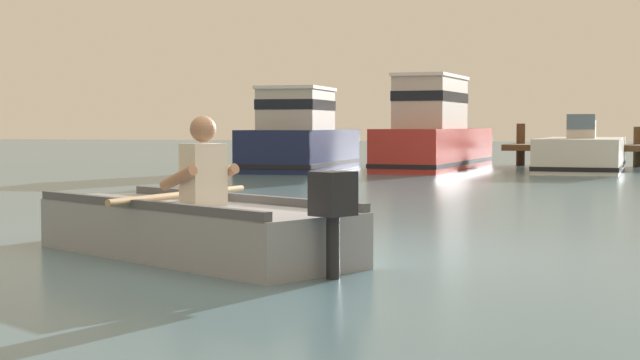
{
  "coord_description": "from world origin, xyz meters",
  "views": [
    {
      "loc": [
        2.13,
        -7.93,
        1.11
      ],
      "look_at": [
        -0.55,
        1.49,
        0.55
      ],
      "focal_mm": 53.7,
      "sensor_mm": 36.0,
      "label": 1
    }
  ],
  "objects_px": {
    "rowboat_with_person": "(188,227)",
    "moored_boat_red": "(435,135)",
    "moored_boat_white": "(582,155)",
    "moored_boat_navy": "(300,139)"
  },
  "relations": [
    {
      "from": "moored_boat_navy",
      "to": "rowboat_with_person",
      "type": "bearing_deg",
      "value": -76.42
    },
    {
      "from": "moored_boat_navy",
      "to": "moored_boat_white",
      "type": "bearing_deg",
      "value": 13.28
    },
    {
      "from": "rowboat_with_person",
      "to": "moored_boat_white",
      "type": "relative_size",
      "value": 0.65
    },
    {
      "from": "moored_boat_red",
      "to": "moored_boat_white",
      "type": "bearing_deg",
      "value": 2.25
    },
    {
      "from": "rowboat_with_person",
      "to": "moored_boat_red",
      "type": "distance_m",
      "value": 16.71
    },
    {
      "from": "moored_boat_red",
      "to": "moored_boat_white",
      "type": "relative_size",
      "value": 1.21
    },
    {
      "from": "moored_boat_navy",
      "to": "moored_boat_white",
      "type": "relative_size",
      "value": 0.93
    },
    {
      "from": "rowboat_with_person",
      "to": "moored_boat_navy",
      "type": "relative_size",
      "value": 0.7
    },
    {
      "from": "rowboat_with_person",
      "to": "moored_boat_navy",
      "type": "bearing_deg",
      "value": 103.58
    },
    {
      "from": "rowboat_with_person",
      "to": "moored_boat_white",
      "type": "height_order",
      "value": "moored_boat_white"
    }
  ]
}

